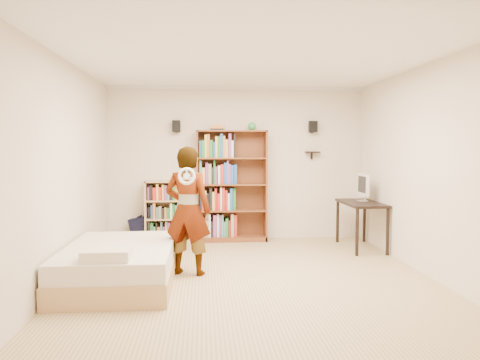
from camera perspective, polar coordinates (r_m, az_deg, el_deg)
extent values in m
cube|color=tan|center=(6.03, 1.28, -11.73)|extent=(4.50, 5.00, 0.01)
cube|color=beige|center=(8.30, -0.43, 2.03)|extent=(4.50, 0.02, 2.70)
cube|color=beige|center=(3.34, 5.63, -0.91)|extent=(4.50, 0.02, 2.70)
cube|color=beige|center=(6.02, -20.54, 1.03)|extent=(0.02, 5.00, 2.70)
cube|color=beige|center=(6.44, 21.65, 1.18)|extent=(0.02, 5.00, 2.70)
cube|color=white|center=(5.90, 1.33, 14.40)|extent=(4.50, 5.00, 0.02)
cube|color=silver|center=(8.33, -0.42, 11.14)|extent=(4.50, 0.06, 0.06)
cube|color=silver|center=(6.09, -20.57, 13.53)|extent=(0.06, 5.00, 0.06)
cube|color=silver|center=(6.50, 21.71, 12.88)|extent=(0.06, 5.00, 0.06)
cube|color=black|center=(8.20, -7.77, 6.52)|extent=(0.14, 0.12, 0.20)
cube|color=black|center=(8.41, 8.89, 6.44)|extent=(0.14, 0.12, 0.20)
cube|color=black|center=(8.41, 8.84, 3.38)|extent=(0.25, 0.16, 0.02)
imported|color=black|center=(6.03, -6.37, -3.73)|extent=(0.69, 0.55, 1.65)
torus|color=silver|center=(5.68, -6.51, 0.47)|extent=(0.22, 0.08, 0.22)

